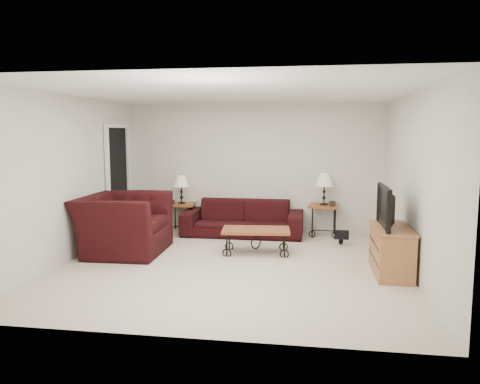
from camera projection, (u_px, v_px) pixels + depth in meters
name	position (u px, v px, depth m)	size (l,w,h in m)	color
ground	(233.00, 265.00, 6.86)	(5.00, 5.00, 0.00)	beige
wall_back	(254.00, 168.00, 9.15)	(5.00, 0.02, 2.50)	silver
wall_front	(187.00, 208.00, 4.25)	(5.00, 0.02, 2.50)	silver
wall_left	(71.00, 178.00, 7.08)	(0.02, 5.00, 2.50)	silver
wall_right	(413.00, 184.00, 6.32)	(0.02, 5.00, 2.50)	silver
ceiling	(232.00, 93.00, 6.54)	(5.00, 5.00, 0.00)	white
doorway	(118.00, 182.00, 8.72)	(0.08, 0.94, 2.04)	black
sofa	(243.00, 218.00, 8.82)	(2.27, 0.89, 0.66)	black
side_table_left	(182.00, 217.00, 9.19)	(0.51, 0.51, 0.56)	brown
side_table_right	(323.00, 220.00, 8.77)	(0.55, 0.55, 0.60)	brown
lamp_left	(181.00, 189.00, 9.12)	(0.32, 0.32, 0.56)	black
lamp_right	(324.00, 189.00, 8.70)	(0.34, 0.34, 0.60)	black
photo_frame_left	(172.00, 202.00, 9.02)	(0.11, 0.01, 0.09)	black
photo_frame_right	(332.00, 203.00, 8.56)	(0.12, 0.02, 0.10)	black
coffee_table	(256.00, 241.00, 7.50)	(1.08, 0.58, 0.40)	brown
armchair	(124.00, 224.00, 7.54)	(1.45, 1.27, 0.94)	black
throw_pillow	(131.00, 222.00, 7.46)	(0.43, 0.11, 0.43)	orange
tv_stand	(391.00, 250.00, 6.40)	(0.46, 1.10, 0.66)	#B67443
television	(391.00, 207.00, 6.32)	(0.98, 0.13, 0.56)	black
backpack	(341.00, 231.00, 8.09)	(0.38, 0.29, 0.49)	black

